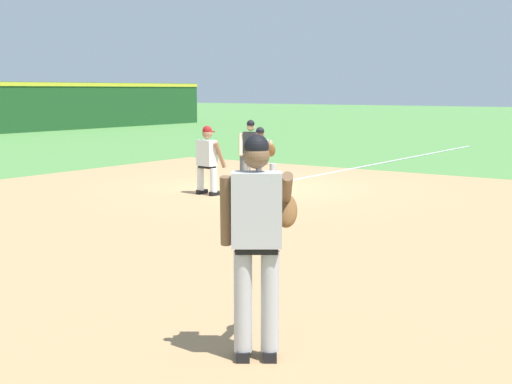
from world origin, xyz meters
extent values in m
plane|color=#518942|center=(0.00, 0.00, 0.00)|extent=(160.00, 160.00, 0.00)
cube|color=tan|center=(-4.25, -3.00, 0.00)|extent=(18.00, 18.00, 0.01)
cube|color=white|center=(7.28, 0.00, 0.01)|extent=(14.57, 0.10, 0.00)
cube|color=white|center=(0.00, 0.00, 0.04)|extent=(0.38, 0.38, 0.09)
sphere|color=white|center=(-3.45, -2.45, 0.04)|extent=(0.07, 0.07, 0.07)
cube|color=black|center=(-8.54, -5.90, 0.04)|extent=(0.28, 0.24, 0.09)
cylinder|color=#B2B2B7|center=(-8.57, -5.92, 0.50)|extent=(0.15, 0.15, 0.84)
cube|color=black|center=(-8.41, -6.08, 0.04)|extent=(0.28, 0.24, 0.09)
cylinder|color=#B2B2B7|center=(-8.44, -6.10, 0.50)|extent=(0.15, 0.15, 0.84)
cube|color=black|center=(-8.51, -6.01, 0.94)|extent=(0.36, 0.39, 0.06)
cube|color=#B2B2B7|center=(-8.51, -6.01, 1.26)|extent=(0.43, 0.47, 0.60)
sphere|color=brown|center=(-8.49, -6.00, 1.69)|extent=(0.21, 0.21, 0.21)
sphere|color=black|center=(-8.49, -6.00, 1.76)|extent=(0.20, 0.20, 0.20)
cube|color=black|center=(-8.42, -5.95, 1.74)|extent=(0.19, 0.20, 0.02)
cylinder|color=brown|center=(-8.59, -5.76, 1.23)|extent=(0.21, 0.18, 0.59)
cylinder|color=brown|center=(-8.12, -6.04, 1.35)|extent=(0.48, 0.38, 0.41)
ellipsoid|color=brown|center=(-8.05, -5.99, 1.19)|extent=(0.36, 0.34, 0.34)
cube|color=black|center=(0.77, 0.04, 0.04)|extent=(0.28, 0.24, 0.09)
cylinder|color=#B2B2B7|center=(0.80, 0.07, 0.28)|extent=(0.15, 0.15, 0.40)
cube|color=black|center=(0.42, 0.54, 0.04)|extent=(0.28, 0.24, 0.09)
cylinder|color=#B2B2B7|center=(0.46, 0.56, 0.28)|extent=(0.15, 0.15, 0.40)
cube|color=black|center=(0.63, 0.31, 0.50)|extent=(0.36, 0.39, 0.06)
cube|color=#B2B2B7|center=(0.63, 0.31, 0.78)|extent=(0.42, 0.47, 0.52)
sphere|color=#9E7051|center=(0.61, 0.30, 1.17)|extent=(0.21, 0.21, 0.21)
sphere|color=black|center=(0.61, 0.30, 1.24)|extent=(0.20, 0.20, 0.20)
cube|color=black|center=(0.54, 0.25, 1.22)|extent=(0.19, 0.20, 0.02)
cylinder|color=#9E7051|center=(0.43, -0.13, 0.92)|extent=(0.53, 0.41, 0.24)
cylinder|color=#9E7051|center=(0.40, 0.46, 0.72)|extent=(0.25, 0.21, 0.58)
ellipsoid|color=brown|center=(0.25, -0.25, 0.85)|extent=(0.29, 0.29, 0.35)
cube|color=black|center=(-1.45, 0.38, 0.04)|extent=(0.27, 0.14, 0.09)
cylinder|color=white|center=(-1.49, 0.38, 0.33)|extent=(0.15, 0.15, 0.50)
cube|color=black|center=(-1.50, -0.02, 0.04)|extent=(0.27, 0.14, 0.09)
cylinder|color=white|center=(-1.54, -0.01, 0.33)|extent=(0.15, 0.15, 0.50)
cube|color=black|center=(-1.52, 0.19, 0.60)|extent=(0.24, 0.36, 0.06)
cube|color=white|center=(-1.52, 0.19, 0.89)|extent=(0.29, 0.43, 0.54)
sphere|color=#9E7051|center=(-1.50, 0.18, 1.29)|extent=(0.21, 0.21, 0.21)
sphere|color=maroon|center=(-1.50, 0.18, 1.36)|extent=(0.20, 0.20, 0.20)
cube|color=maroon|center=(-1.41, 0.17, 1.34)|extent=(0.13, 0.18, 0.02)
cylinder|color=#9E7051|center=(-1.34, 0.42, 0.86)|extent=(0.34, 0.13, 0.56)
cylinder|color=#9E7051|center=(-1.40, -0.08, 0.86)|extent=(0.34, 0.13, 0.56)
cube|color=black|center=(1.45, 0.93, 0.04)|extent=(0.28, 0.24, 0.09)
cylinder|color=#515154|center=(1.49, 0.95, 0.33)|extent=(0.15, 0.15, 0.50)
cube|color=black|center=(1.22, 1.25, 0.04)|extent=(0.28, 0.24, 0.09)
cylinder|color=#515154|center=(1.25, 1.28, 0.33)|extent=(0.15, 0.15, 0.50)
cube|color=black|center=(1.37, 1.11, 0.60)|extent=(0.36, 0.39, 0.06)
cube|color=#232326|center=(1.37, 1.11, 0.89)|extent=(0.43, 0.46, 0.54)
sphere|color=#DBB28E|center=(1.35, 1.10, 1.29)|extent=(0.21, 0.21, 0.21)
sphere|color=black|center=(1.35, 1.10, 1.36)|extent=(0.20, 0.20, 0.20)
cube|color=black|center=(1.28, 1.05, 1.34)|extent=(0.19, 0.20, 0.02)
cylinder|color=#DBB28E|center=(1.40, 0.83, 0.86)|extent=(0.32, 0.26, 0.56)
cylinder|color=#DBB28E|center=(1.10, 1.23, 0.86)|extent=(0.32, 0.26, 0.56)
camera|label=1|loc=(-13.09, -9.23, 2.21)|focal=50.00mm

